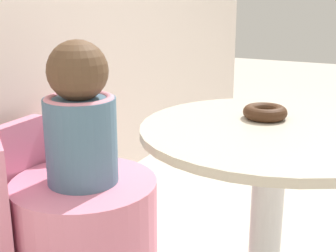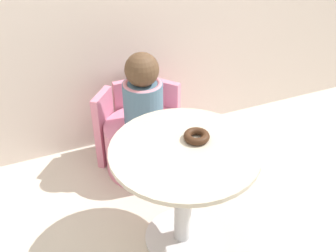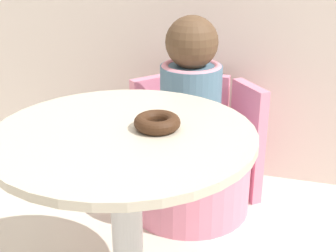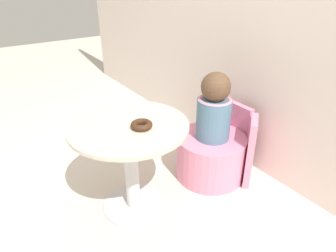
# 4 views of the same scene
# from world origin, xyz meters

# --- Properties ---
(round_table) EXTENTS (0.76, 0.76, 0.67)m
(round_table) POSITION_xyz_m (-0.01, 0.00, 0.48)
(round_table) COLOR silver
(round_table) RESTS_ON ground_plane
(tub_chair) EXTENTS (0.55, 0.55, 0.36)m
(tub_chair) POSITION_xyz_m (0.02, 0.70, 0.18)
(tub_chair) COLOR pink
(tub_chair) RESTS_ON ground_plane
(booth_backrest) EXTENTS (0.65, 0.24, 0.56)m
(booth_backrest) POSITION_xyz_m (0.02, 0.93, 0.28)
(booth_backrest) COLOR pink
(booth_backrest) RESTS_ON ground_plane
(child_figure) EXTENTS (0.26, 0.26, 0.53)m
(child_figure) POSITION_xyz_m (0.02, 0.70, 0.61)
(child_figure) COLOR slate
(child_figure) RESTS_ON tub_chair
(donut) EXTENTS (0.14, 0.14, 0.04)m
(donut) POSITION_xyz_m (0.08, 0.04, 0.69)
(donut) COLOR #3D2314
(donut) RESTS_ON round_table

